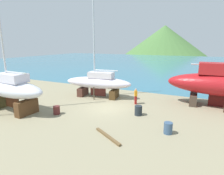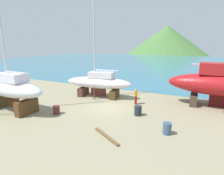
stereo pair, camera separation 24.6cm
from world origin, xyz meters
name	(u,v)px [view 1 (the left image)]	position (x,y,z in m)	size (l,w,h in m)	color
ground_plane	(95,116)	(0.00, -2.27, 0.00)	(40.24, 40.24, 0.00)	gray
sea_water	(175,63)	(0.00, 47.96, 0.00)	(138.30, 80.34, 0.01)	teal
headland_hill	(164,53)	(-17.15, 119.21, 0.00)	(100.16, 100.16, 36.39)	#4A753A
sailboat_mid_port	(98,82)	(-2.83, 3.25, 1.78)	(8.33, 3.36, 14.20)	#523026
sailboat_far_slipway	(224,84)	(10.25, 5.30, 2.41)	(10.90, 3.43, 17.10)	#512F25
sailboat_small_center	(11,89)	(-7.69, -4.52, 2.17)	(8.06, 2.98, 14.60)	#473F21
worker	(136,96)	(2.11, 2.51, 0.87)	(0.43, 0.50, 1.68)	maroon
barrel_rust_far	(57,110)	(-3.39, -3.39, 0.38)	(0.60, 0.60, 0.76)	#582322
barrel_blue_faded	(168,128)	(6.37, -2.92, 0.42)	(0.60, 0.60, 0.83)	#385373
barrel_tipped_left	(138,110)	(3.37, -0.43, 0.43)	(0.66, 0.66, 0.87)	#21282F
timber_short_skew	(27,89)	(-13.46, 2.03, 0.05)	(1.91, 0.22, 0.11)	brown
timber_long_aft	(108,136)	(2.76, -5.27, 0.07)	(2.87, 0.20, 0.15)	brown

